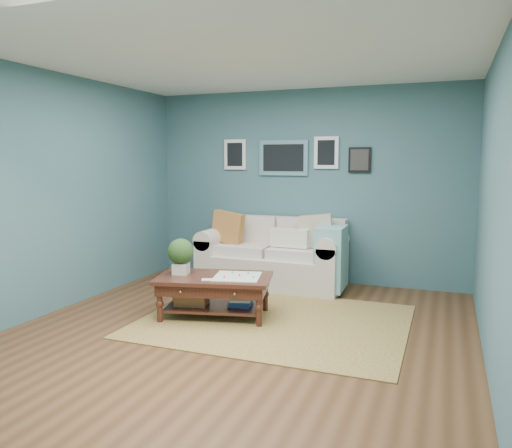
% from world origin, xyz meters
% --- Properties ---
extents(room_shell, '(5.00, 5.02, 2.70)m').
position_xyz_m(room_shell, '(-0.00, 0.06, 1.36)').
color(room_shell, brown).
rests_on(room_shell, ground).
extents(area_rug, '(2.75, 2.20, 0.01)m').
position_xyz_m(area_rug, '(0.22, 0.54, 0.01)').
color(area_rug, brown).
rests_on(area_rug, ground).
extents(loveseat, '(2.00, 0.91, 1.03)m').
position_xyz_m(loveseat, '(-0.23, 2.03, 0.42)').
color(loveseat, beige).
rests_on(loveseat, ground).
extents(coffee_table, '(1.36, 0.98, 0.86)m').
position_xyz_m(coffee_table, '(-0.51, 0.44, 0.38)').
color(coffee_table, '#36130F').
rests_on(coffee_table, ground).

